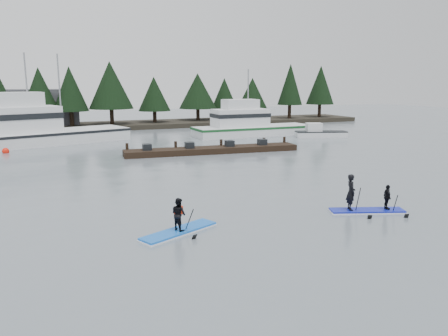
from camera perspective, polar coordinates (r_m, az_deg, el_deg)
name	(u,v)px	position (r m, az deg, el deg)	size (l,w,h in m)	color
ground	(276,216)	(19.58, 6.77, -6.29)	(160.00, 160.00, 0.00)	slate
far_shore	(119,125)	(59.25, -13.50, 5.44)	(70.00, 8.00, 0.60)	#2D281E
treeline	(120,128)	(59.28, -13.49, 5.15)	(60.00, 4.00, 8.00)	black
waterfront_building	(0,110)	(60.54, -27.19, 6.73)	(18.00, 6.00, 5.00)	#4C4C51
fishing_boat_large	(35,137)	(45.36, -23.51, 3.71)	(17.34, 9.44, 9.54)	white
fishing_boat_medium	(250,130)	(49.04, 3.41, 4.92)	(13.47, 3.99, 8.14)	white
skiff	(321,134)	(48.73, 12.54, 4.34)	(5.42, 1.63, 0.63)	white
floating_dock	(213,150)	(36.80, -1.49, 2.37)	(14.74, 1.97, 0.49)	black
buoy_c	(243,137)	(48.07, 2.47, 4.12)	(0.60, 0.60, 0.60)	#FF1E0C
buoy_a	(6,153)	(41.07, -26.61, 1.76)	(0.57, 0.57, 0.57)	#FF1E0C
paddleboard_solo	(179,222)	(17.35, -5.91, -7.01)	(3.41, 2.15, 1.86)	blue
paddleboard_duo	(365,200)	(20.94, 17.92, -3.95)	(3.41, 1.92, 2.28)	#121FAA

